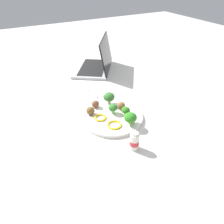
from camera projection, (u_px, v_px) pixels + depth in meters
ground_plane at (112, 118)px, 0.98m from camera, size 4.00×4.00×0.00m
plate at (112, 117)px, 0.97m from camera, size 0.28×0.28×0.02m
broccoli_floret_front_right at (113, 108)px, 0.97m from camera, size 0.04×0.04×0.05m
broccoli_floret_near_rim at (126, 110)px, 0.95m from camera, size 0.04×0.04×0.05m
broccoli_floret_center at (109, 97)px, 1.03m from camera, size 0.05×0.05×0.06m
broccoli_floret_back_right at (130, 118)px, 0.90m from camera, size 0.05×0.05×0.06m
meatball_center at (95, 104)px, 1.02m from camera, size 0.04×0.04×0.04m
meatball_front_left at (121, 106)px, 1.00m from camera, size 0.04×0.04×0.04m
meatball_far_rim at (90, 111)px, 0.97m from camera, size 0.04×0.04×0.04m
pepper_ring_near_rim at (114, 125)px, 0.91m from camera, size 0.09×0.09×0.01m
pepper_ring_back_right at (100, 118)px, 0.95m from camera, size 0.06×0.06×0.01m
napkin at (95, 92)px, 1.17m from camera, size 0.18×0.13×0.01m
fork at (91, 92)px, 1.17m from camera, size 0.12×0.02×0.01m
knife at (97, 90)px, 1.19m from camera, size 0.15×0.02×0.01m
yogurt_bottle at (134, 141)px, 0.80m from camera, size 0.04×0.04×0.08m
laptop at (97, 64)px, 1.41m from camera, size 0.39×0.36×0.21m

